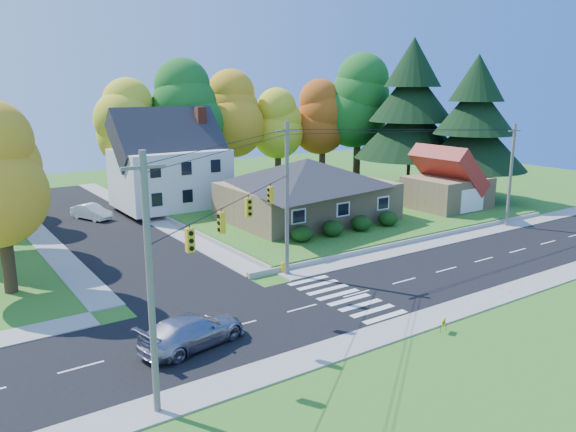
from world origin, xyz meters
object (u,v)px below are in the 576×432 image
at_px(fire_hydrant, 283,268).
at_px(white_car, 92,212).
at_px(ranch_house, 307,188).
at_px(silver_sedan, 193,331).

bearing_deg(fire_hydrant, white_car, 105.25).
bearing_deg(fire_hydrant, ranch_house, 47.37).
distance_m(ranch_house, fire_hydrant, 14.33).
height_order(ranch_house, silver_sedan, ranch_house).
distance_m(silver_sedan, fire_hydrant, 11.56).
bearing_deg(silver_sedan, fire_hydrant, -68.18).
distance_m(silver_sedan, white_car, 29.48).
bearing_deg(white_car, ranch_house, -62.30).
height_order(ranch_house, fire_hydrant, ranch_house).
height_order(white_car, fire_hydrant, white_car).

